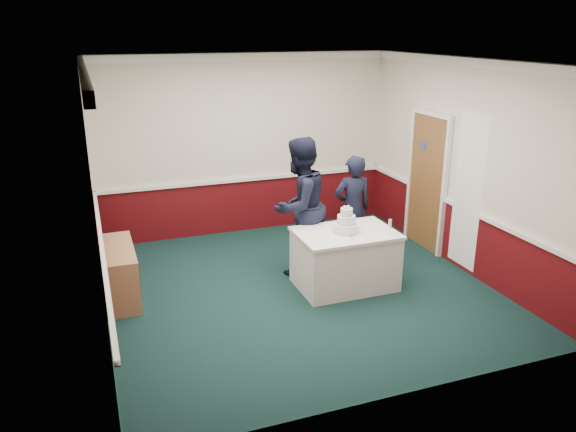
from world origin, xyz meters
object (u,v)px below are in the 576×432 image
object	(u,v)px
cake_table	(345,259)
champagne_flute	(390,224)
wedding_cake	(346,224)
person_man	(299,206)
sideboard	(120,273)
person_woman	(352,208)
cake_knife	(350,237)

from	to	relation	value
cake_table	champagne_flute	size ratio (longest dim) A/B	6.44
champagne_flute	wedding_cake	bearing A→B (deg)	150.75
person_man	wedding_cake	bearing A→B (deg)	90.08
sideboard	cake_table	distance (m)	2.98
cake_table	person_man	size ratio (longest dim) A/B	0.67
cake_table	person_man	world-z (taller)	person_man
sideboard	person_woman	size ratio (longest dim) A/B	0.74
sideboard	wedding_cake	xyz separation A→B (m)	(2.90, -0.69, 0.55)
cake_table	champagne_flute	xyz separation A→B (m)	(0.50, -0.28, 0.53)
sideboard	cake_knife	distance (m)	3.04
cake_knife	person_man	xyz separation A→B (m)	(-0.37, 0.90, 0.19)
champagne_flute	person_woman	distance (m)	1.12
sideboard	cake_knife	xyz separation A→B (m)	(2.87, -0.89, 0.44)
wedding_cake	person_man	size ratio (longest dim) A/B	0.19
cake_knife	champagne_flute	size ratio (longest dim) A/B	1.07
champagne_flute	person_woman	xyz separation A→B (m)	(0.00, 1.11, -0.12)
person_man	person_woman	bearing A→B (deg)	158.59
cake_table	wedding_cake	world-z (taller)	wedding_cake
person_man	person_woman	world-z (taller)	person_man
cake_table	person_man	distance (m)	0.99
cake_table	person_woman	size ratio (longest dim) A/B	0.82
sideboard	cake_knife	bearing A→B (deg)	-17.31
sideboard	wedding_cake	world-z (taller)	wedding_cake
cake_knife	champagne_flute	xyz separation A→B (m)	(0.53, -0.08, 0.14)
person_man	person_woman	size ratio (longest dim) A/B	1.21
sideboard	person_woman	xyz separation A→B (m)	(3.40, 0.14, 0.46)
cake_knife	champagne_flute	bearing A→B (deg)	-5.34
sideboard	champagne_flute	bearing A→B (deg)	-15.99
sideboard	person_man	distance (m)	2.58
wedding_cake	person_man	xyz separation A→B (m)	(-0.40, 0.70, 0.08)
sideboard	cake_table	size ratio (longest dim) A/B	0.91
person_man	person_woman	xyz separation A→B (m)	(0.90, 0.13, -0.17)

